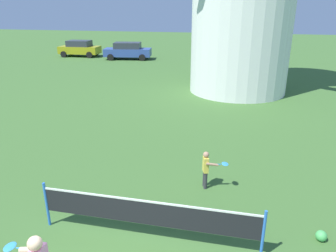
% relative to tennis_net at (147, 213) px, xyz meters
% --- Properties ---
extents(tennis_net, '(4.75, 0.06, 1.10)m').
position_rel_tennis_net_xyz_m(tennis_net, '(0.00, 0.00, 0.00)').
color(tennis_net, blue).
rests_on(tennis_net, ground_plane).
extents(player_far, '(0.73, 0.35, 1.08)m').
position_rel_tennis_net_xyz_m(player_far, '(0.98, 2.41, -0.07)').
color(player_far, '#333338').
rests_on(player_far, ground_plane).
extents(stray_ball, '(0.24, 0.24, 0.24)m').
position_rel_tennis_net_xyz_m(stray_ball, '(3.63, 0.79, -0.56)').
color(stray_ball, '#4CB259').
rests_on(stray_ball, ground_plane).
extents(parked_car_mustard, '(4.01, 2.03, 1.56)m').
position_rel_tennis_net_xyz_m(parked_car_mustard, '(-14.00, 24.38, 0.13)').
color(parked_car_mustard, '#999919').
rests_on(parked_car_mustard, ground_plane).
extents(parked_car_blue, '(4.55, 2.40, 1.56)m').
position_rel_tennis_net_xyz_m(parked_car_blue, '(-8.72, 23.69, 0.13)').
color(parked_car_blue, '#334C99').
rests_on(parked_car_blue, ground_plane).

